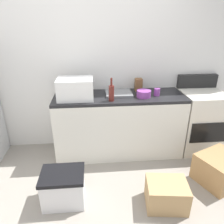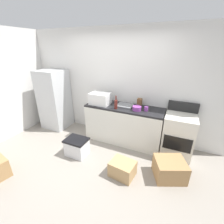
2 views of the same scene
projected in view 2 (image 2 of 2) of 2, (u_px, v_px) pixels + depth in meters
ground_plane at (87, 168)px, 2.98m from camera, size 6.00×6.00×0.00m
wall_back at (118, 85)px, 3.77m from camera, size 5.00×0.10×2.60m
kitchen_counter at (124, 124)px, 3.70m from camera, size 1.80×0.60×0.90m
refrigerator at (55, 100)px, 4.29m from camera, size 0.68×0.66×1.61m
stove_oven at (178, 134)px, 3.23m from camera, size 0.60×0.61×1.10m
microwave at (100, 99)px, 3.63m from camera, size 0.46×0.34×0.27m
sink_basin at (125, 105)px, 3.56m from camera, size 0.36×0.32×0.03m
wine_bottle at (116, 104)px, 3.36m from camera, size 0.07×0.07×0.30m
coffee_mug at (146, 109)px, 3.27m from camera, size 0.08×0.08×0.10m
knife_block at (140, 102)px, 3.53m from camera, size 0.10×0.10×0.18m
mixing_bowl at (137, 108)px, 3.31m from camera, size 0.19×0.19×0.09m
cardboard_box_medium at (122, 169)px, 2.76m from camera, size 0.47×0.39×0.29m
cardboard_box_small at (170, 169)px, 2.72m from camera, size 0.65×0.62×0.35m
storage_bin at (77, 147)px, 3.29m from camera, size 0.46×0.36×0.38m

